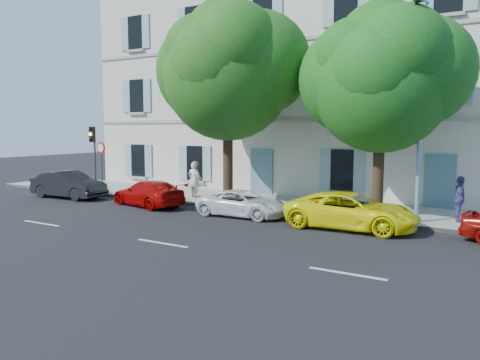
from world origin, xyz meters
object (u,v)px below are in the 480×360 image
Objects in this scene: tree_left at (228,77)px; tree_right at (381,85)px; pedestrian_a at (194,180)px; road_sign at (101,156)px; pedestrian_b at (196,179)px; traffic_light at (93,145)px; street_lamp at (420,100)px; pedestrian_c at (460,199)px; car_white_coupe at (243,203)px; car_dark_sedan at (69,185)px; car_yellow_supercar at (351,211)px; car_red_coupe at (148,193)px.

tree_right is at bearing 0.63° from tree_left.
road_sign is at bearing 4.81° from pedestrian_a.
road_sign reaches higher than pedestrian_b.
traffic_light is 6.18m from pedestrian_b.
tree_left reaches higher than road_sign.
pedestrian_c is (1.35, 1.02, -3.62)m from street_lamp.
road_sign is 1.51× the size of pedestrian_b.
car_white_coupe is at bearing -167.11° from street_lamp.
traffic_light reaches higher than car_dark_sedan.
street_lamp is (1.93, 1.55, 3.97)m from car_yellow_supercar.
pedestrian_b is at bearing 14.61° from road_sign.
tree_left is 10.86m from pedestrian_c.
pedestrian_a is at bearing 58.47° from car_white_coupe.
tree_left reaches higher than car_red_coupe.
road_sign is 1.60× the size of pedestrian_c.
pedestrian_b is (-0.09, 0.24, 0.02)m from pedestrian_a.
pedestrian_c is at bearing 5.08° from tree_left.
pedestrian_b is 1.06× the size of pedestrian_c.
car_yellow_supercar is 9.38m from pedestrian_b.
street_lamp is (16.67, 0.28, 1.91)m from traffic_light.
pedestrian_c reaches higher than car_red_coupe.
car_dark_sedan is 1.02× the size of car_red_coupe.
pedestrian_a reaches higher than pedestrian_c.
pedestrian_a is 1.04× the size of pedestrian_c.
car_white_coupe is 7.84m from street_lamp.
road_sign is 5.53m from pedestrian_b.
car_dark_sedan is 14.93m from car_yellow_supercar.
tree_right is (15.38, 2.08, 4.53)m from car_dark_sedan.
tree_right is at bearing 113.73° from car_red_coupe.
traffic_light is (-5.09, 1.32, 2.12)m from car_red_coupe.
tree_right reaches higher than car_dark_sedan.
pedestrian_c is at bearing 114.88° from car_red_coupe.
pedestrian_a reaches higher than car_yellow_supercar.
street_lamp is at bearing 0.95° from traffic_light.
car_yellow_supercar is at bearing -92.82° from car_white_coupe.
pedestrian_b is (0.69, 2.77, 0.46)m from car_red_coupe.
pedestrian_b is (-10.90, 1.17, -3.57)m from street_lamp.
tree_left is at bearing 3.02° from traffic_light.
car_yellow_supercar is 2.76× the size of pedestrian_c.
car_white_coupe is (10.34, 0.35, -0.16)m from car_dark_sedan.
pedestrian_a is at bearing -68.39° from car_dark_sedan.
car_yellow_supercar is at bearing 103.72° from car_red_coupe.
street_lamp is 4.62× the size of pedestrian_c.
traffic_light is 0.45× the size of street_lamp.
tree_left is at bearing -179.37° from tree_right.
car_white_coupe is 4.59m from car_yellow_supercar.
car_white_coupe is at bearing 104.65° from car_red_coupe.
pedestrian_a is (-8.88, 2.48, 0.38)m from car_yellow_supercar.
street_lamp is at bearing -79.20° from car_white_coupe.
road_sign reaches higher than car_white_coupe.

